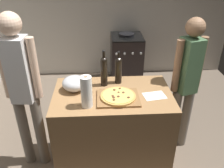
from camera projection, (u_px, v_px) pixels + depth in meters
The scene contains 13 objects.
ground_plane at pixel (110, 117), 3.55m from camera, with size 4.69×3.59×0.02m, color #6B5B4C.
kitchen_wall_rear at pixel (106, 7), 4.26m from camera, with size 4.69×0.10×2.60m, color #BCB7AD.
counter at pixel (113, 130), 2.56m from camera, with size 1.17×0.72×0.94m, color #9E7247.
cutting_board at pixel (118, 98), 2.24m from camera, with size 0.40×0.32×0.02m, color olive.
pizza at pixel (118, 96), 2.23m from camera, with size 0.34×0.34×0.03m.
mixing_bowl at pixel (74, 83), 2.35m from camera, with size 0.24×0.24×0.15m.
paper_towel_roll at pixel (86, 92), 2.06m from camera, with size 0.10×0.10×0.30m.
wine_bottle_dark at pixel (104, 70), 2.39m from camera, with size 0.07×0.07×0.38m.
wine_bottle_amber at pixel (118, 69), 2.45m from camera, with size 0.07×0.07×0.35m.
recipe_sheet at pixel (154, 96), 2.28m from camera, with size 0.21×0.15×0.00m, color white.
stove at pixel (126, 59), 4.35m from camera, with size 0.55×0.61×0.91m.
person_in_stripes at pixel (23, 87), 2.31m from camera, with size 0.37×0.22×1.73m.
person_in_red at pixel (186, 81), 2.58m from camera, with size 0.35×0.25×1.62m.
Camera 1 is at (-0.14, -1.36, 2.15)m, focal length 37.82 mm.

